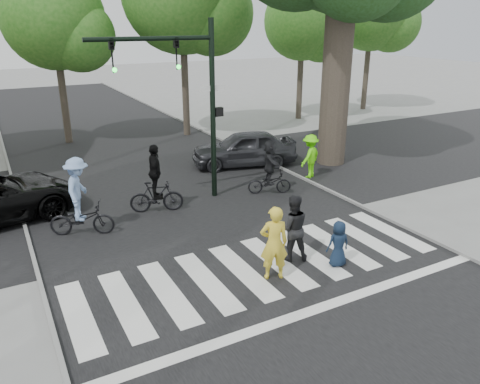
% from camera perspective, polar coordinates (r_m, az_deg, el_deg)
% --- Properties ---
extents(ground, '(120.00, 120.00, 0.00)m').
position_cam_1_polar(ground, '(11.38, 5.12, -11.22)').
color(ground, gray).
rests_on(ground, ground).
extents(road_stem, '(10.00, 70.00, 0.01)m').
position_cam_1_polar(road_stem, '(15.32, -5.23, -2.58)').
color(road_stem, black).
rests_on(road_stem, ground).
extents(road_cross, '(70.00, 10.00, 0.01)m').
position_cam_1_polar(road_cross, '(17.94, -9.08, 0.72)').
color(road_cross, black).
rests_on(road_cross, ground).
extents(curb_left, '(0.10, 70.00, 0.10)m').
position_cam_1_polar(curb_left, '(14.29, -24.23, -5.96)').
color(curb_left, gray).
rests_on(curb_left, ground).
extents(curb_right, '(0.10, 70.00, 0.10)m').
position_cam_1_polar(curb_right, '(17.75, 9.86, 0.61)').
color(curb_right, gray).
rests_on(curb_right, ground).
extents(crosswalk, '(10.00, 3.85, 0.01)m').
position_cam_1_polar(crosswalk, '(11.86, 3.33, -9.74)').
color(crosswalk, silver).
rests_on(crosswalk, ground).
extents(traffic_signal, '(4.45, 0.29, 6.00)m').
position_cam_1_polar(traffic_signal, '(15.50, -6.29, 12.63)').
color(traffic_signal, black).
rests_on(traffic_signal, ground).
extents(bg_tree_2, '(5.04, 4.80, 8.40)m').
position_cam_1_polar(bg_tree_2, '(24.91, -21.10, 18.66)').
color(bg_tree_2, brown).
rests_on(bg_tree_2, ground).
extents(bg_tree_4, '(4.83, 4.60, 8.15)m').
position_cam_1_polar(bg_tree_4, '(29.95, 8.20, 19.51)').
color(bg_tree_4, brown).
rests_on(bg_tree_4, ground).
extents(bg_tree_5, '(5.67, 5.40, 9.30)m').
position_cam_1_polar(bg_tree_5, '(34.29, 16.35, 20.24)').
color(bg_tree_5, brown).
rests_on(bg_tree_5, ground).
extents(pedestrian_woman, '(0.79, 0.65, 1.87)m').
position_cam_1_polar(pedestrian_woman, '(11.21, 4.17, -6.24)').
color(pedestrian_woman, yellow).
rests_on(pedestrian_woman, ground).
extents(pedestrian_child, '(0.66, 0.50, 1.22)m').
position_cam_1_polar(pedestrian_child, '(12.14, 11.90, -6.20)').
color(pedestrian_child, '#142339').
rests_on(pedestrian_child, ground).
extents(pedestrian_adult, '(1.06, 0.95, 1.79)m').
position_cam_1_polar(pedestrian_adult, '(12.15, 6.40, -4.35)').
color(pedestrian_adult, black).
rests_on(pedestrian_adult, ground).
extents(cyclist_left, '(1.94, 1.37, 2.34)m').
position_cam_1_polar(cyclist_left, '(14.17, -18.95, -1.19)').
color(cyclist_left, black).
rests_on(cyclist_left, ground).
extents(cyclist_mid, '(1.79, 1.13, 2.26)m').
position_cam_1_polar(cyclist_mid, '(15.31, -10.23, 0.86)').
color(cyclist_mid, black).
rests_on(cyclist_mid, ground).
extents(cyclist_right, '(1.65, 1.52, 1.98)m').
position_cam_1_polar(cyclist_right, '(16.75, 3.65, 2.68)').
color(cyclist_right, black).
rests_on(cyclist_right, ground).
extents(car_grey, '(4.76, 2.93, 1.51)m').
position_cam_1_polar(car_grey, '(20.11, 0.48, 5.36)').
color(car_grey, '#2D2E32').
rests_on(car_grey, ground).
extents(bystander_hivis, '(1.29, 1.06, 1.74)m').
position_cam_1_polar(bystander_hivis, '(18.70, 8.53, 4.34)').
color(bystander_hivis, '#68FF0F').
rests_on(bystander_hivis, ground).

